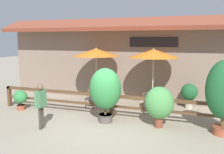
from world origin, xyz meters
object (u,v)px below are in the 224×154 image
Objects in this scene: chair_middle_streetside at (148,102)px; chair_near_wallside at (103,92)px; patio_umbrella_middle at (153,54)px; patio_umbrella_near at (96,52)px; dining_table_near at (96,93)px; pedestrian at (41,100)px; chair_middle_wallside at (156,96)px; potted_plant_tall_tropical at (189,93)px; potted_plant_broad_leaf at (21,98)px; chair_near_streetside at (92,97)px; potted_plant_entrance_palm at (159,103)px; potted_plant_small_flowering at (105,90)px; dining_table_middle at (152,97)px.

chair_near_wallside is at bearing 139.15° from chair_middle_streetside.
chair_middle_streetside is at bearing -94.01° from patio_umbrella_middle.
dining_table_near is at bearing 0.00° from patio_umbrella_near.
chair_middle_streetside is 0.53× the size of pedestrian.
chair_middle_wallside is at bearing 83.81° from patio_umbrella_middle.
pedestrian is at bearing 47.40° from chair_middle_wallside.
patio_umbrella_near is at bearing 5.76° from chair_middle_wallside.
potted_plant_tall_tropical is at bearing -178.52° from chair_near_wallside.
potted_plant_broad_leaf is (-2.76, -2.14, -0.03)m from dining_table_near.
chair_middle_wallside is (2.77, 1.29, 0.00)m from chair_near_streetside.
potted_plant_entrance_palm is at bearing -1.26° from potted_plant_broad_leaf.
potted_plant_small_flowering is at bearing -119.68° from patio_umbrella_middle.
potted_plant_entrance_palm reaches higher than potted_plant_broad_leaf.
potted_plant_entrance_palm is at bearing -33.66° from dining_table_near.
chair_middle_wallside is (2.82, 0.62, -2.03)m from patio_umbrella_near.
potted_plant_small_flowering is (-1.35, -2.36, 0.68)m from dining_table_middle.
dining_table_near is 3.92m from pedestrian.
potted_plant_small_flowering is at bearing -176.97° from potted_plant_entrance_palm.
patio_umbrella_middle reaches higher than chair_middle_streetside.
potted_plant_tall_tropical is (0.87, 2.99, -0.18)m from potted_plant_entrance_palm.
chair_middle_wallside is (0.12, 1.29, 0.00)m from chair_middle_streetside.
patio_umbrella_middle is 2.49m from potted_plant_tall_tropical.
patio_umbrella_middle is at bearing 71.87° from chair_middle_streetside.
dining_table_near is 1.02× the size of chair_near_wallside.
chair_near_streetside is 4.46m from potted_plant_tall_tropical.
chair_near_wallside is 1.00× the size of chair_middle_streetside.
potted_plant_broad_leaf is (-2.81, -2.81, 0.05)m from chair_near_wallside.
potted_plant_small_flowering reaches higher than dining_table_middle.
potted_plant_entrance_palm is (0.72, -1.61, 0.40)m from chair_middle_streetside.
chair_middle_streetside reaches higher than dining_table_near.
chair_near_wallside is at bearing 92.51° from chair_near_streetside.
potted_plant_broad_leaf is at bearing 176.66° from potted_plant_small_flowering.
patio_umbrella_near is 1.70× the size of pedestrian.
chair_middle_wallside is 0.96× the size of potted_plant_broad_leaf.
pedestrian is at bearing -157.58° from potted_plant_entrance_palm.
chair_middle_wallside reaches higher than dining_table_near.
chair_near_streetside is 1.00× the size of chair_middle_wallside.
potted_plant_tall_tropical reaches higher than chair_near_streetside.
potted_plant_entrance_palm is at bearing -23.10° from chair_near_streetside.
potted_plant_tall_tropical is at bearing 20.49° from chair_near_streetside.
potted_plant_entrance_palm reaches higher than chair_near_streetside.
chair_near_wallside and chair_middle_wallside have the same top height.
chair_middle_wallside reaches higher than dining_table_middle.
potted_plant_entrance_palm is 4.17m from pedestrian.
chair_near_streetside is at bearing 128.15° from potted_plant_small_flowering.
potted_plant_broad_leaf is at bearing -142.16° from dining_table_near.
chair_near_wallside is at bearing 85.38° from patio_umbrella_near.
chair_near_wallside is 2.78m from dining_table_middle.
chair_middle_streetside reaches higher than dining_table_middle.
chair_middle_streetside is 5.66m from potted_plant_broad_leaf.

